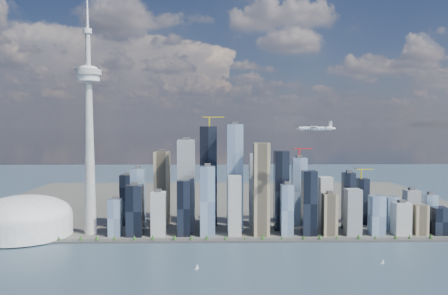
{
  "coord_description": "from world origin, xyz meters",
  "views": [
    {
      "loc": [
        -24.23,
        -642.09,
        242.37
      ],
      "look_at": [
        -7.84,
        260.0,
        195.08
      ],
      "focal_mm": 35.0,
      "sensor_mm": 36.0,
      "label": 1
    }
  ],
  "objects_px": {
    "sailboat_east": "(383,262)",
    "airplane": "(316,128)",
    "needle_tower": "(89,128)",
    "dome_stadium": "(24,218)",
    "sailboat_west": "(197,267)"
  },
  "relations": [
    {
      "from": "sailboat_east",
      "to": "airplane",
      "type": "bearing_deg",
      "value": 129.72
    },
    {
      "from": "needle_tower",
      "to": "sailboat_east",
      "type": "distance_m",
      "value": 646.84
    },
    {
      "from": "sailboat_east",
      "to": "dome_stadium",
      "type": "bearing_deg",
      "value": 165.17
    },
    {
      "from": "dome_stadium",
      "to": "needle_tower",
      "type": "bearing_deg",
      "value": 4.09
    },
    {
      "from": "needle_tower",
      "to": "sailboat_west",
      "type": "distance_m",
      "value": 409.03
    },
    {
      "from": "airplane",
      "to": "sailboat_east",
      "type": "bearing_deg",
      "value": -41.53
    },
    {
      "from": "needle_tower",
      "to": "sailboat_east",
      "type": "bearing_deg",
      "value": -20.22
    },
    {
      "from": "dome_stadium",
      "to": "airplane",
      "type": "relative_size",
      "value": 2.65
    },
    {
      "from": "dome_stadium",
      "to": "airplane",
      "type": "distance_m",
      "value": 649.12
    },
    {
      "from": "dome_stadium",
      "to": "sailboat_west",
      "type": "distance_m",
      "value": 444.71
    },
    {
      "from": "dome_stadium",
      "to": "sailboat_east",
      "type": "bearing_deg",
      "value": -15.7
    },
    {
      "from": "dome_stadium",
      "to": "sailboat_west",
      "type": "height_order",
      "value": "dome_stadium"
    },
    {
      "from": "airplane",
      "to": "sailboat_east",
      "type": "relative_size",
      "value": 8.3
    },
    {
      "from": "needle_tower",
      "to": "sailboat_east",
      "type": "relative_size",
      "value": 60.59
    },
    {
      "from": "airplane",
      "to": "sailboat_east",
      "type": "distance_m",
      "value": 276.16
    }
  ]
}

